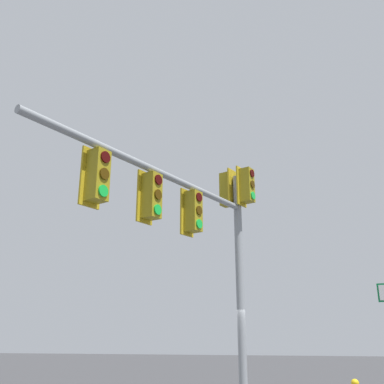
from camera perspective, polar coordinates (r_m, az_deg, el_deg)
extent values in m
cylinder|color=gray|center=(10.91, 6.36, -12.74)|extent=(0.20, 0.20, 5.91)
cylinder|color=gray|center=(8.77, -4.39, 2.59)|extent=(2.88, 5.84, 0.14)
cube|color=olive|center=(11.32, 7.23, 0.85)|extent=(0.40, 0.40, 0.90)
cube|color=#B29319|center=(11.39, 6.47, 0.70)|extent=(0.23, 0.41, 1.04)
cylinder|color=#360503|center=(11.35, 7.90, 2.44)|extent=(0.11, 0.19, 0.20)
cylinder|color=#3C2703|center=(11.25, 7.97, 1.01)|extent=(0.11, 0.19, 0.20)
cylinder|color=green|center=(11.15, 8.03, -0.45)|extent=(0.11, 0.19, 0.20)
cube|color=olive|center=(11.59, 4.62, 0.31)|extent=(0.40, 0.40, 0.90)
cube|color=#B29319|center=(11.51, 5.34, 0.46)|extent=(0.23, 0.41, 1.04)
cylinder|color=#360503|center=(11.77, 3.89, 1.55)|extent=(0.11, 0.19, 0.20)
cylinder|color=#3C2703|center=(11.67, 3.92, 0.16)|extent=(0.11, 0.19, 0.20)
cylinder|color=green|center=(11.59, 3.95, -1.25)|extent=(0.11, 0.19, 0.20)
cube|color=olive|center=(9.51, 0.14, -2.59)|extent=(0.40, 0.40, 0.90)
cube|color=#B29319|center=(9.61, -0.68, -2.74)|extent=(0.23, 0.41, 1.04)
cylinder|color=#360503|center=(9.50, 0.94, -0.68)|extent=(0.12, 0.19, 0.20)
cylinder|color=#3C2703|center=(9.42, 0.95, -2.43)|extent=(0.12, 0.19, 0.20)
cylinder|color=green|center=(9.34, 0.96, -4.20)|extent=(0.12, 0.19, 0.20)
cube|color=olive|center=(8.45, -5.34, -0.52)|extent=(0.40, 0.40, 0.90)
cube|color=#B29319|center=(8.55, -6.21, -0.71)|extent=(0.22, 0.42, 1.04)
cylinder|color=#360503|center=(8.44, -4.42, 1.61)|extent=(0.11, 0.19, 0.20)
cylinder|color=#3C2703|center=(8.35, -4.47, -0.33)|extent=(0.11, 0.19, 0.20)
cylinder|color=green|center=(8.26, -4.52, -2.31)|extent=(0.11, 0.19, 0.20)
cube|color=olive|center=(7.50, -12.29, 2.10)|extent=(0.40, 0.40, 0.90)
cube|color=#B29319|center=(7.62, -13.16, 1.84)|extent=(0.23, 0.41, 1.04)
cylinder|color=#360503|center=(7.49, -11.28, 4.52)|extent=(0.11, 0.19, 0.20)
cylinder|color=#3C2703|center=(7.38, -11.42, 2.37)|extent=(0.11, 0.19, 0.20)
cylinder|color=green|center=(7.28, -11.57, 0.15)|extent=(0.11, 0.19, 0.20)
sphere|color=yellow|center=(13.23, 20.62, -22.41)|extent=(0.20, 0.20, 0.20)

